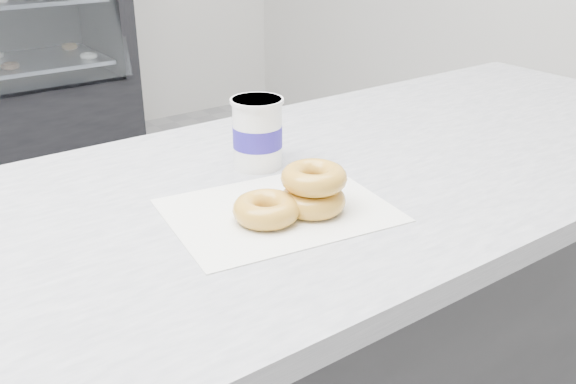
# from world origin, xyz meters

# --- Properties ---
(wax_paper) EXTENTS (0.38, 0.31, 0.00)m
(wax_paper) POSITION_xyz_m (0.38, -0.68, 0.90)
(wax_paper) COLOR silver
(wax_paper) RESTS_ON counter
(donut_single) EXTENTS (0.11, 0.11, 0.04)m
(donut_single) POSITION_xyz_m (0.35, -0.70, 0.92)
(donut_single) COLOR gold
(donut_single) RESTS_ON wax_paper
(donut_stack) EXTENTS (0.14, 0.14, 0.07)m
(donut_stack) POSITION_xyz_m (0.43, -0.71, 0.94)
(donut_stack) COLOR gold
(donut_stack) RESTS_ON wax_paper
(coffee_cup) EXTENTS (0.12, 0.12, 0.13)m
(coffee_cup) POSITION_xyz_m (0.46, -0.51, 0.97)
(coffee_cup) COLOR white
(coffee_cup) RESTS_ON counter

